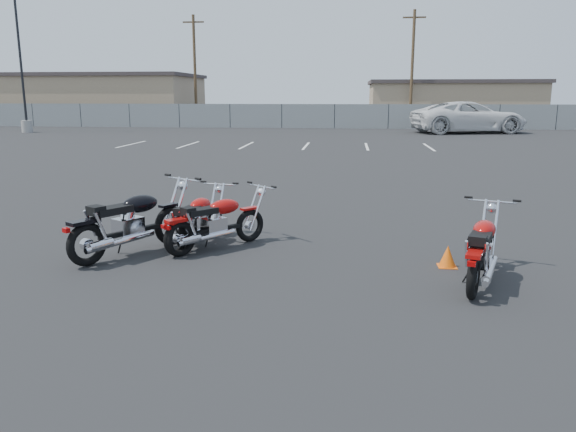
# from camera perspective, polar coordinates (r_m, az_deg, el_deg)

# --- Properties ---
(ground) EXTENTS (120.00, 120.00, 0.00)m
(ground) POSITION_cam_1_polar(r_m,az_deg,el_deg) (8.38, -1.81, -5.18)
(ground) COLOR black
(ground) RESTS_ON ground
(motorcycle_front_red) EXTENTS (0.85, 1.95, 0.96)m
(motorcycle_front_red) POSITION_cam_1_polar(r_m,az_deg,el_deg) (9.58, -9.28, -0.41)
(motorcycle_front_red) COLOR black
(motorcycle_front_red) RESTS_ON ground
(motorcycle_second_black) EXTENTS (1.63, 2.20, 1.15)m
(motorcycle_second_black) POSITION_cam_1_polar(r_m,az_deg,el_deg) (9.23, -15.67, -0.65)
(motorcycle_second_black) COLOR black
(motorcycle_second_black) RESTS_ON ground
(motorcycle_third_red) EXTENTS (1.65, 1.75, 0.99)m
(motorcycle_third_red) POSITION_cam_1_polar(r_m,az_deg,el_deg) (9.31, -7.31, -0.63)
(motorcycle_third_red) COLOR black
(motorcycle_third_red) RESTS_ON ground
(motorcycle_rear_red) EXTENTS (1.10, 2.04, 1.01)m
(motorcycle_rear_red) POSITION_cam_1_polar(r_m,az_deg,el_deg) (8.00, 19.12, -3.29)
(motorcycle_rear_red) COLOR black
(motorcycle_rear_red) RESTS_ON ground
(training_cone_near) EXTENTS (0.27, 0.27, 0.32)m
(training_cone_near) POSITION_cam_1_polar(r_m,az_deg,el_deg) (8.67, 15.91, -3.96)
(training_cone_near) COLOR #FC610D
(training_cone_near) RESTS_ON ground
(light_pole_west) EXTENTS (0.80, 0.70, 10.57)m
(light_pole_west) POSITION_cam_1_polar(r_m,az_deg,el_deg) (42.02, -25.28, 11.47)
(light_pole_west) COLOR gray
(light_pole_west) RESTS_ON ground
(chainlink_fence) EXTENTS (80.06, 0.06, 1.80)m
(chainlink_fence) POSITION_cam_1_polar(r_m,az_deg,el_deg) (42.96, 4.75, 10.07)
(chainlink_fence) COLOR slate
(chainlink_fence) RESTS_ON ground
(tan_building_west) EXTENTS (18.40, 10.40, 4.30)m
(tan_building_west) POSITION_cam_1_polar(r_m,az_deg,el_deg) (55.01, -19.06, 11.24)
(tan_building_west) COLOR #998263
(tan_building_west) RESTS_ON ground
(tan_building_east) EXTENTS (14.40, 9.40, 3.70)m
(tan_building_east) POSITION_cam_1_polar(r_m,az_deg,el_deg) (52.68, 16.19, 11.08)
(tan_building_east) COLOR #998263
(tan_building_east) RESTS_ON ground
(utility_pole_b) EXTENTS (1.80, 0.24, 9.00)m
(utility_pole_b) POSITION_cam_1_polar(r_m,az_deg,el_deg) (49.73, -9.44, 14.60)
(utility_pole_b) COLOR #473421
(utility_pole_b) RESTS_ON ground
(utility_pole_c) EXTENTS (1.80, 0.24, 9.00)m
(utility_pole_c) POSITION_cam_1_polar(r_m,az_deg,el_deg) (47.22, 12.51, 14.62)
(utility_pole_c) COLOR #473421
(utility_pole_c) RESTS_ON ground
(parking_line_stripes) EXTENTS (15.12, 4.00, 0.01)m
(parking_line_stripes) POSITION_cam_1_polar(r_m,az_deg,el_deg) (28.26, -1.22, 7.16)
(parking_line_stripes) COLOR silver
(parking_line_stripes) RESTS_ON ground
(white_van) EXTENTS (5.34, 9.13, 3.25)m
(white_van) POSITION_cam_1_polar(r_m,az_deg,el_deg) (39.47, 17.96, 10.39)
(white_van) COLOR silver
(white_van) RESTS_ON ground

